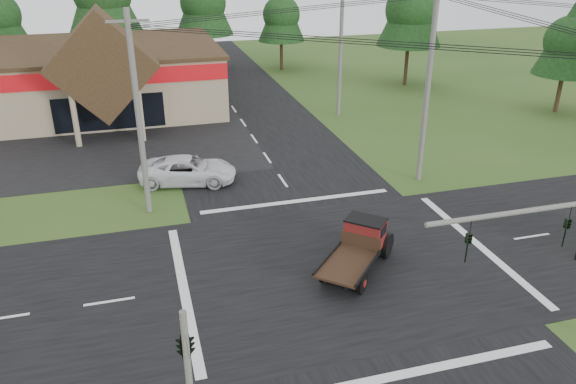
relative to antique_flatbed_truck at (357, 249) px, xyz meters
name	(u,v)px	position (x,y,z in m)	size (l,w,h in m)	color
ground	(341,266)	(-0.50, 0.47, -1.06)	(120.00, 120.00, 0.00)	#2B4D1B
road_ns	(341,266)	(-0.50, 0.47, -1.05)	(12.00, 120.00, 0.02)	black
road_ew	(341,266)	(-0.50, 0.47, -1.05)	(120.00, 12.00, 0.02)	black
parking_apron	(51,152)	(-14.50, 19.47, -1.04)	(28.00, 14.00, 0.02)	black
cvs_building	(36,79)	(-16.21, 30.04, 1.72)	(30.40, 18.20, 9.19)	tan
traffic_signal_corner	(184,334)	(-8.00, -6.85, 2.47)	(0.53, 2.48, 4.40)	#595651
utility_pole_nw	(138,115)	(-8.50, 8.47, 4.33)	(2.00, 0.30, 10.50)	#595651
utility_pole_ne	(428,84)	(7.50, 8.47, 4.83)	(2.00, 0.30, 11.50)	#595651
utility_pole_n	(341,44)	(7.50, 22.47, 4.68)	(2.00, 0.30, 11.20)	#595651
tree_row_d	(203,0)	(-0.50, 42.47, 6.32)	(6.16, 6.16, 11.11)	#332316
tree_row_e	(281,13)	(7.50, 40.47, 4.97)	(5.04, 5.04, 9.09)	#332316
tree_side_ne	(411,7)	(17.50, 30.47, 6.32)	(6.16, 6.16, 11.11)	#332316
tree_side_e_near	(570,38)	(25.50, 18.47, 4.97)	(5.04, 5.04, 9.09)	#332316
antique_flatbed_truck	(357,249)	(0.00, 0.00, 0.00)	(1.93, 5.06, 2.12)	#5C1B0D
white_pickup	(188,170)	(-6.00, 11.82, -0.27)	(2.63, 5.70, 1.59)	white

